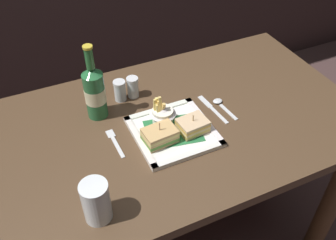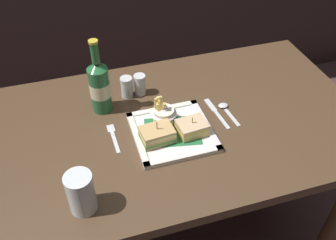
{
  "view_description": "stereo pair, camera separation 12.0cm",
  "coord_description": "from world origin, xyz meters",
  "px_view_note": "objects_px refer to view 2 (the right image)",
  "views": [
    {
      "loc": [
        -0.37,
        -0.84,
        1.59
      ],
      "look_at": [
        0.01,
        -0.02,
        0.79
      ],
      "focal_mm": 39.97,
      "sensor_mm": 36.0,
      "label": 1
    },
    {
      "loc": [
        -0.26,
        -0.88,
        1.59
      ],
      "look_at": [
        0.01,
        -0.02,
        0.79
      ],
      "focal_mm": 39.97,
      "sensor_mm": 36.0,
      "label": 2
    }
  ],
  "objects_px": {
    "beer_bottle": "(100,86)",
    "fork": "(113,136)",
    "sandwich_half_right": "(192,128)",
    "knife": "(216,112)",
    "dining_table": "(164,152)",
    "water_glass": "(82,195)",
    "sandwich_half_left": "(157,135)",
    "square_plate": "(172,132)",
    "fries_cup": "(163,113)",
    "pepper_shaker": "(140,86)",
    "spoon": "(225,108)",
    "salt_shaker": "(127,88)"
  },
  "relations": [
    {
      "from": "sandwich_half_left",
      "to": "knife",
      "type": "xyz_separation_m",
      "value": [
        0.23,
        0.08,
        -0.03
      ]
    },
    {
      "from": "beer_bottle",
      "to": "fork",
      "type": "relative_size",
      "value": 2.0
    },
    {
      "from": "sandwich_half_left",
      "to": "beer_bottle",
      "type": "relative_size",
      "value": 0.4
    },
    {
      "from": "sandwich_half_left",
      "to": "sandwich_half_right",
      "type": "bearing_deg",
      "value": 0.0
    },
    {
      "from": "water_glass",
      "to": "spoon",
      "type": "xyz_separation_m",
      "value": [
        0.53,
        0.26,
        -0.05
      ]
    },
    {
      "from": "fork",
      "to": "knife",
      "type": "distance_m",
      "value": 0.36
    },
    {
      "from": "knife",
      "to": "pepper_shaker",
      "type": "bearing_deg",
      "value": 140.93
    },
    {
      "from": "sandwich_half_left",
      "to": "spoon",
      "type": "bearing_deg",
      "value": 17.42
    },
    {
      "from": "sandwich_half_right",
      "to": "spoon",
      "type": "distance_m",
      "value": 0.18
    },
    {
      "from": "beer_bottle",
      "to": "fork",
      "type": "bearing_deg",
      "value": -86.95
    },
    {
      "from": "knife",
      "to": "salt_shaker",
      "type": "distance_m",
      "value": 0.33
    },
    {
      "from": "beer_bottle",
      "to": "fries_cup",
      "type": "bearing_deg",
      "value": -38.61
    },
    {
      "from": "square_plate",
      "to": "salt_shaker",
      "type": "height_order",
      "value": "salt_shaker"
    },
    {
      "from": "fork",
      "to": "dining_table",
      "type": "bearing_deg",
      "value": 2.67
    },
    {
      "from": "sandwich_half_left",
      "to": "water_glass",
      "type": "bearing_deg",
      "value": -144.88
    },
    {
      "from": "pepper_shaker",
      "to": "fries_cup",
      "type": "bearing_deg",
      "value": -80.78
    },
    {
      "from": "pepper_shaker",
      "to": "knife",
      "type": "bearing_deg",
      "value": -39.07
    },
    {
      "from": "water_glass",
      "to": "spoon",
      "type": "distance_m",
      "value": 0.59
    },
    {
      "from": "beer_bottle",
      "to": "water_glass",
      "type": "xyz_separation_m",
      "value": [
        -0.12,
        -0.39,
        -0.05
      ]
    },
    {
      "from": "beer_bottle",
      "to": "water_glass",
      "type": "height_order",
      "value": "beer_bottle"
    },
    {
      "from": "water_glass",
      "to": "salt_shaker",
      "type": "relative_size",
      "value": 1.59
    },
    {
      "from": "square_plate",
      "to": "sandwich_half_left",
      "type": "height_order",
      "value": "sandwich_half_left"
    },
    {
      "from": "knife",
      "to": "pepper_shaker",
      "type": "distance_m",
      "value": 0.29
    },
    {
      "from": "fries_cup",
      "to": "pepper_shaker",
      "type": "bearing_deg",
      "value": 99.22
    },
    {
      "from": "fries_cup",
      "to": "knife",
      "type": "bearing_deg",
      "value": 2.05
    },
    {
      "from": "knife",
      "to": "water_glass",
      "type": "bearing_deg",
      "value": -151.99
    },
    {
      "from": "beer_bottle",
      "to": "knife",
      "type": "relative_size",
      "value": 1.59
    },
    {
      "from": "water_glass",
      "to": "spoon",
      "type": "bearing_deg",
      "value": 26.66
    },
    {
      "from": "fries_cup",
      "to": "fork",
      "type": "distance_m",
      "value": 0.18
    },
    {
      "from": "knife",
      "to": "salt_shaker",
      "type": "relative_size",
      "value": 2.17
    },
    {
      "from": "water_glass",
      "to": "fork",
      "type": "distance_m",
      "value": 0.28
    },
    {
      "from": "spoon",
      "to": "pepper_shaker",
      "type": "distance_m",
      "value": 0.32
    },
    {
      "from": "sandwich_half_right",
      "to": "pepper_shaker",
      "type": "bearing_deg",
      "value": 111.8
    },
    {
      "from": "water_glass",
      "to": "sandwich_half_right",
      "type": "bearing_deg",
      "value": 25.81
    },
    {
      "from": "dining_table",
      "to": "water_glass",
      "type": "distance_m",
      "value": 0.43
    },
    {
      "from": "sandwich_half_left",
      "to": "pepper_shaker",
      "type": "height_order",
      "value": "sandwich_half_left"
    },
    {
      "from": "beer_bottle",
      "to": "pepper_shaker",
      "type": "xyz_separation_m",
      "value": [
        0.15,
        0.05,
        -0.07
      ]
    },
    {
      "from": "fork",
      "to": "knife",
      "type": "height_order",
      "value": "same"
    },
    {
      "from": "fork",
      "to": "pepper_shaker",
      "type": "xyz_separation_m",
      "value": [
        0.14,
        0.2,
        0.03
      ]
    },
    {
      "from": "dining_table",
      "to": "knife",
      "type": "relative_size",
      "value": 8.15
    },
    {
      "from": "sandwich_half_right",
      "to": "spoon",
      "type": "relative_size",
      "value": 0.78
    },
    {
      "from": "sandwich_half_right",
      "to": "spoon",
      "type": "xyz_separation_m",
      "value": [
        0.16,
        0.09,
        -0.03
      ]
    },
    {
      "from": "water_glass",
      "to": "fries_cup",
      "type": "bearing_deg",
      "value": 40.61
    },
    {
      "from": "sandwich_half_right",
      "to": "salt_shaker",
      "type": "height_order",
      "value": "salt_shaker"
    },
    {
      "from": "sandwich_half_left",
      "to": "knife",
      "type": "distance_m",
      "value": 0.25
    },
    {
      "from": "sandwich_half_right",
      "to": "knife",
      "type": "bearing_deg",
      "value": 34.3
    },
    {
      "from": "dining_table",
      "to": "fries_cup",
      "type": "height_order",
      "value": "fries_cup"
    },
    {
      "from": "sandwich_half_right",
      "to": "fork",
      "type": "xyz_separation_m",
      "value": [
        -0.24,
        0.07,
        -0.03
      ]
    },
    {
      "from": "beer_bottle",
      "to": "fork",
      "type": "xyz_separation_m",
      "value": [
        0.01,
        -0.15,
        -0.1
      ]
    },
    {
      "from": "sandwich_half_left",
      "to": "knife",
      "type": "height_order",
      "value": "sandwich_half_left"
    }
  ]
}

